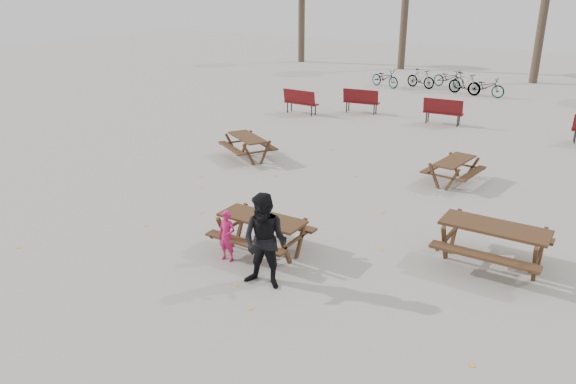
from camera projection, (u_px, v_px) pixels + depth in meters
The scene contains 13 objects.
ground at pixel (262, 251), 11.64m from camera, with size 80.00×80.00×0.00m, color gray.
main_picnic_table at pixel (262, 226), 11.43m from camera, with size 1.80×1.45×0.78m.
food_tray at pixel (270, 222), 11.09m from camera, with size 0.18×0.11×0.04m, color white.
bread_roll at pixel (270, 220), 11.07m from camera, with size 0.14×0.06×0.05m, color tan.
soda_bottle at pixel (260, 217), 11.22m from camera, with size 0.07×0.07×0.17m.
child at pixel (227, 236), 11.12m from camera, with size 0.38×0.25×1.05m, color #BD1757.
adult at pixel (265, 242), 10.03m from camera, with size 0.88×0.68×1.80m, color black.
picnic_table_east at pixel (492, 246), 10.91m from camera, with size 2.01×1.62×0.86m, color #331F12, non-canonical shape.
picnic_table_north at pixel (248, 147), 17.56m from camera, with size 1.65×1.33×0.71m, color #331F12, non-canonical shape.
picnic_table_far at pixel (453, 171), 15.43m from camera, with size 1.56×1.26×0.67m, color #331F12, non-canonical shape.
park_bench_row at pixel (417, 110), 21.89m from camera, with size 12.45×2.09×1.03m.
bicycle_row at pixel (440, 81), 28.30m from camera, with size 6.97×2.78×1.04m.
fallen_leaves at pixel (339, 216), 13.37m from camera, with size 11.00×11.00×0.01m, color gold, non-canonical shape.
Camera 1 is at (6.00, -8.56, 5.29)m, focal length 35.00 mm.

